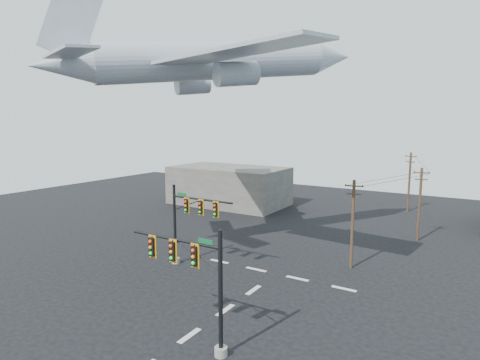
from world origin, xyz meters
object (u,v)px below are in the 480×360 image
Objects in this scene: utility_pole_a at (353,223)px; utility_pole_b at (420,203)px; airliner at (215,62)px; signal_mast_far at (188,222)px; utility_pole_c at (409,181)px; signal_mast_near at (196,281)px.

utility_pole_a is 12.85m from utility_pole_b.
utility_pole_b is at bearing 62.31° from utility_pole_a.
airliner is (-16.25, -15.80, 14.37)m from utility_pole_b.
utility_pole_c is at bearing 69.32° from signal_mast_far.
utility_pole_b is at bearing -13.06° from airliner.
signal_mast_far is (-8.91, 10.22, 0.05)m from signal_mast_near.
utility_pole_c is at bearing 90.01° from utility_pole_b.
utility_pole_b is at bearing -53.69° from utility_pole_c.
utility_pole_a is 0.92× the size of utility_pole_c.
utility_pole_b is 0.28× the size of airliner.
utility_pole_b reaches higher than utility_pole_a.
utility_pole_c is (-3.47, 15.19, 0.30)m from utility_pole_b.
signal_mast_far is at bearing -153.02° from airliner.
signal_mast_near is at bearing -71.95° from utility_pole_c.
airliner is (0.39, 3.91, 14.46)m from signal_mast_far.
utility_pole_c is (0.41, 27.44, 0.36)m from utility_pole_a.
utility_pole_a is (12.77, 7.46, 0.02)m from signal_mast_far.
utility_pole_b is at bearing 49.83° from signal_mast_far.
signal_mast_near is at bearing -48.91° from signal_mast_far.
signal_mast_far is at bearing -143.01° from utility_pole_b.
utility_pole_b is 26.84m from airliner.
utility_pole_a is at bearing 30.31° from signal_mast_far.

